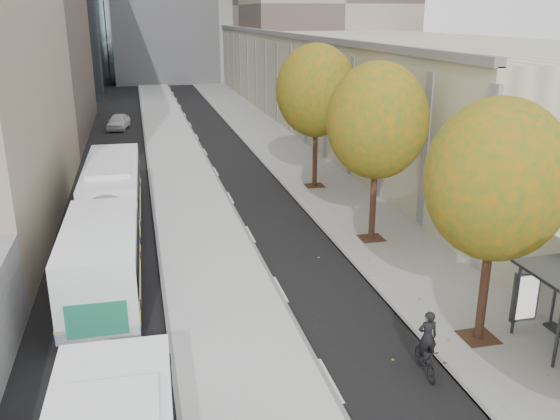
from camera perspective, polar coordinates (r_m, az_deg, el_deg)
name	(u,v)px	position (r m, az deg, el deg)	size (l,w,h in m)	color
bus_platform	(183,176)	(37.97, -9.33, 3.21)	(4.25, 150.00, 0.15)	#BABABA
sidewalk	(305,170)	(39.33, 2.38, 3.91)	(4.75, 150.00, 0.08)	gray
building_tan	(332,68)	(69.41, 4.99, 13.45)	(18.00, 92.00, 8.00)	gray
tree_c	(497,180)	(18.28, 20.14, 2.72)	(4.20, 4.20, 7.28)	#302313
tree_d	(377,121)	(26.01, 9.34, 8.45)	(4.40, 4.40, 7.60)	#302313
tree_e	(316,91)	(34.36, 3.51, 11.38)	(4.60, 4.60, 7.92)	#302313
bus_far	(109,214)	(26.69, -16.11, -0.41)	(2.83, 17.33, 2.88)	white
cyclist	(426,351)	(17.75, 13.89, -13.05)	(0.60, 1.59, 1.99)	black
distant_car	(118,122)	(55.47, -15.29, 8.20)	(1.61, 3.99, 1.36)	silver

